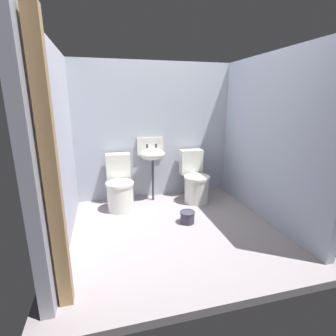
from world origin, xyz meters
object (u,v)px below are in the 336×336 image
toilet_left (120,187)px  toilet_right (195,181)px  wooden_door_post (51,175)px  sink (152,154)px  bucket (187,217)px

toilet_left → toilet_right: 1.18m
wooden_door_post → sink: (1.09, 1.95, -0.31)m
toilet_left → bucket: bearing=139.1°
wooden_door_post → toilet_left: 1.99m
wooden_door_post → sink: 2.25m
toilet_right → wooden_door_post: bearing=46.3°
wooden_door_post → sink: bearing=60.8°
wooden_door_post → toilet_right: size_ratio=2.73×
wooden_door_post → toilet_right: 2.58m
toilet_left → toilet_right: bearing=-179.0°
toilet_right → bucket: size_ratio=3.87×
wooden_door_post → sink: size_ratio=2.15×
toilet_right → bucket: bearing=63.9°
wooden_door_post → toilet_left: (0.56, 1.76, -0.74)m
toilet_left → sink: bearing=-159.5°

